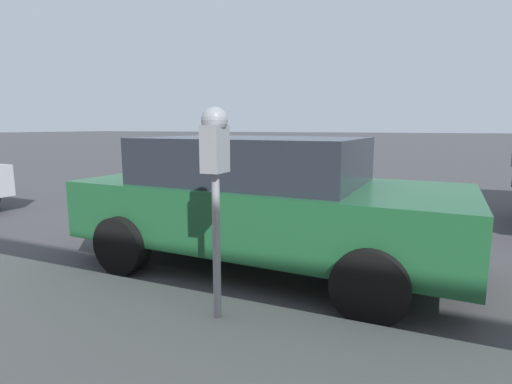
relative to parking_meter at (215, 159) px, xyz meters
name	(u,v)px	position (x,y,z in m)	size (l,w,h in m)	color
ground_plane	(255,239)	(2.55, 0.81, -1.37)	(220.00, 220.00, 0.00)	#424244
parking_meter	(215,159)	(0.00, 0.00, 0.00)	(0.21, 0.19, 1.58)	gray
car_green	(263,199)	(1.63, 0.30, -0.58)	(2.17, 4.35, 1.48)	#1E5B33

